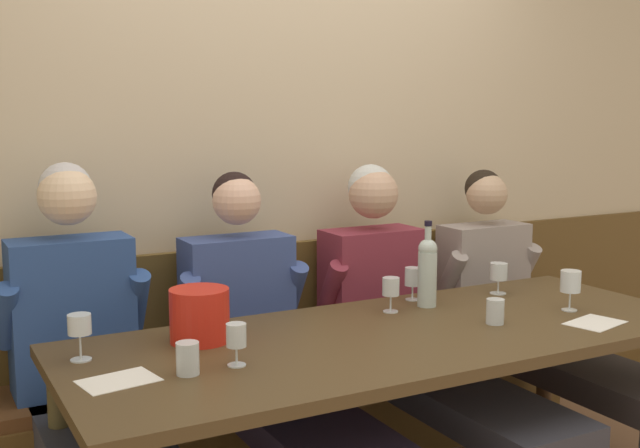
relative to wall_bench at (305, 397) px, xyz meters
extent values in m
cube|color=#C8B494|center=(0.00, 0.26, 1.12)|extent=(6.80, 0.08, 2.80)
cube|color=brown|center=(0.00, 0.21, 0.19)|extent=(6.80, 0.03, 0.93)
cube|color=brown|center=(0.00, -0.02, -0.06)|extent=(2.60, 0.42, 0.44)
cube|color=brown|center=(0.00, -0.02, 0.18)|extent=(2.55, 0.39, 0.05)
cube|color=brown|center=(0.00, 0.17, 0.43)|extent=(2.60, 0.04, 0.45)
cube|color=#4B381F|center=(0.00, -0.71, 0.46)|extent=(2.30, 0.89, 0.04)
cylinder|color=#4B311D|center=(1.08, -0.34, 0.08)|extent=(0.07, 0.07, 0.72)
cube|color=#29488A|center=(-0.97, -0.02, 0.49)|extent=(0.43, 0.21, 0.57)
sphere|color=beige|center=(-0.97, -0.03, 0.93)|extent=(0.21, 0.21, 0.21)
sphere|color=#C0BBBE|center=(-0.97, 0.00, 0.96)|extent=(0.19, 0.19, 0.19)
cylinder|color=#29488A|center=(-1.20, -0.06, 0.53)|extent=(0.08, 0.20, 0.27)
cylinder|color=#29488A|center=(-0.74, -0.06, 0.53)|extent=(0.08, 0.20, 0.27)
cube|color=#2B2439|center=(-0.31, -0.63, 0.15)|extent=(0.37, 1.15, 0.11)
cube|color=#374A89|center=(-0.31, -0.02, 0.47)|extent=(0.44, 0.20, 0.53)
sphere|color=#DDAC92|center=(-0.31, -0.03, 0.88)|extent=(0.20, 0.20, 0.20)
sphere|color=black|center=(-0.31, 0.00, 0.91)|extent=(0.18, 0.18, 0.18)
cylinder|color=#374A89|center=(-0.55, -0.06, 0.50)|extent=(0.08, 0.20, 0.27)
cylinder|color=#374A89|center=(-0.08, -0.06, 0.50)|extent=(0.08, 0.20, 0.27)
cube|color=#34343F|center=(0.33, -0.63, 0.15)|extent=(0.36, 1.15, 0.11)
cube|color=maroon|center=(0.33, -0.02, 0.46)|extent=(0.43, 0.22, 0.51)
sphere|color=tan|center=(0.33, -0.03, 0.88)|extent=(0.22, 0.22, 0.22)
sphere|color=silver|center=(0.33, 0.00, 0.91)|extent=(0.20, 0.20, 0.20)
cylinder|color=maroon|center=(0.10, -0.06, 0.49)|extent=(0.08, 0.20, 0.27)
cylinder|color=maroon|center=(0.56, -0.06, 0.49)|extent=(0.08, 0.20, 0.27)
cube|color=#332D2E|center=(0.97, -0.63, 0.15)|extent=(0.36, 1.15, 0.11)
cube|color=gray|center=(0.97, -0.02, 0.45)|extent=(0.43, 0.20, 0.49)
sphere|color=tan|center=(0.97, -0.03, 0.85)|extent=(0.20, 0.20, 0.20)
sphere|color=black|center=(0.97, 0.00, 0.87)|extent=(0.18, 0.18, 0.18)
cylinder|color=gray|center=(0.74, -0.06, 0.47)|extent=(0.08, 0.20, 0.27)
cylinder|color=gray|center=(1.20, -0.06, 0.47)|extent=(0.08, 0.20, 0.27)
cylinder|color=red|center=(-0.65, -0.50, 0.57)|extent=(0.20, 0.20, 0.18)
cylinder|color=#B6C6BF|center=(0.30, -0.47, 0.58)|extent=(0.07, 0.07, 0.22)
sphere|color=#B6C6BF|center=(0.30, -0.47, 0.71)|extent=(0.07, 0.07, 0.07)
cylinder|color=#B6C6BF|center=(0.30, -0.47, 0.76)|extent=(0.03, 0.03, 0.08)
cylinder|color=black|center=(0.30, -0.47, 0.81)|extent=(0.03, 0.03, 0.02)
cylinder|color=silver|center=(0.31, -0.36, 0.48)|extent=(0.06, 0.06, 0.00)
cylinder|color=silver|center=(0.31, -0.36, 0.51)|extent=(0.01, 0.01, 0.06)
cylinder|color=silver|center=(0.31, -0.36, 0.57)|extent=(0.06, 0.06, 0.07)
cylinder|color=#DFDB87|center=(0.31, -0.36, 0.55)|extent=(0.06, 0.06, 0.03)
cylinder|color=silver|center=(-0.63, -0.79, 0.48)|extent=(0.06, 0.06, 0.00)
cylinder|color=silver|center=(-0.63, -0.79, 0.51)|extent=(0.01, 0.01, 0.06)
cylinder|color=silver|center=(-0.63, -0.79, 0.57)|extent=(0.06, 0.06, 0.07)
cylinder|color=silver|center=(-1.04, -0.51, 0.48)|extent=(0.07, 0.07, 0.00)
cylinder|color=silver|center=(-1.04, -0.51, 0.52)|extent=(0.01, 0.01, 0.08)
cylinder|color=silver|center=(-1.04, -0.51, 0.59)|extent=(0.07, 0.07, 0.06)
cylinder|color=#F2D38E|center=(-1.04, -0.51, 0.57)|extent=(0.06, 0.06, 0.02)
cylinder|color=silver|center=(0.75, -0.78, 0.48)|extent=(0.06, 0.06, 0.00)
cylinder|color=silver|center=(0.75, -0.78, 0.51)|extent=(0.01, 0.01, 0.07)
cylinder|color=silver|center=(0.75, -0.78, 0.59)|extent=(0.08, 0.08, 0.08)
cylinder|color=silver|center=(0.13, -0.47, 0.48)|extent=(0.06, 0.06, 0.00)
cylinder|color=silver|center=(0.13, -0.47, 0.51)|extent=(0.01, 0.01, 0.06)
cylinder|color=silver|center=(0.13, -0.47, 0.58)|extent=(0.07, 0.07, 0.07)
cylinder|color=#E8D67A|center=(0.13, -0.47, 0.55)|extent=(0.06, 0.06, 0.02)
cylinder|color=silver|center=(0.69, -0.44, 0.48)|extent=(0.07, 0.07, 0.00)
cylinder|color=silver|center=(0.69, -0.44, 0.51)|extent=(0.01, 0.01, 0.06)
cylinder|color=silver|center=(0.69, -0.44, 0.57)|extent=(0.07, 0.07, 0.07)
cylinder|color=silver|center=(0.37, -0.79, 0.52)|extent=(0.06, 0.06, 0.09)
cylinder|color=silver|center=(-0.79, -0.79, 0.52)|extent=(0.07, 0.07, 0.10)
cube|color=white|center=(0.69, -0.96, 0.48)|extent=(0.24, 0.20, 0.00)
cube|color=white|center=(-0.98, -0.76, 0.48)|extent=(0.23, 0.18, 0.00)
camera|label=1|loc=(-1.48, -2.89, 1.23)|focal=43.60mm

